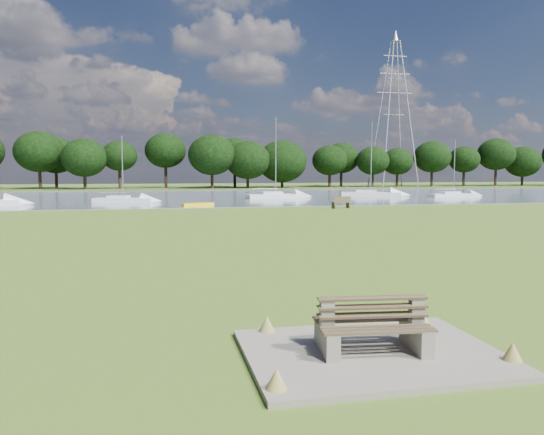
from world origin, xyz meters
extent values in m
plane|color=olive|center=(0.00, 0.00, 0.00)|extent=(220.00, 220.00, 0.00)
cube|color=slate|center=(0.00, 42.00, 0.00)|extent=(220.00, 40.00, 0.10)
cube|color=#4C6626|center=(0.00, 72.00, 0.00)|extent=(220.00, 20.00, 0.40)
cube|color=gray|center=(0.00, -14.00, 0.05)|extent=(4.20, 3.20, 0.10)
cube|color=gray|center=(-0.76, -13.92, 0.32)|extent=(0.34, 1.09, 0.45)
cube|color=gray|center=(-0.76, -13.92, 0.73)|extent=(0.24, 0.21, 0.56)
cube|color=gray|center=(0.76, -14.08, 0.32)|extent=(0.34, 1.09, 0.45)
cube|color=gray|center=(0.76, -14.08, 0.73)|extent=(0.24, 0.21, 0.56)
cube|color=brown|center=(-0.04, -14.33, 0.56)|extent=(1.87, 0.60, 0.04)
cube|color=brown|center=(-0.01, -14.08, 0.86)|extent=(1.84, 0.33, 0.45)
cube|color=brown|center=(0.04, -13.67, 0.56)|extent=(1.87, 0.60, 0.04)
cube|color=brown|center=(0.01, -13.92, 0.86)|extent=(1.84, 0.33, 0.45)
cube|color=brown|center=(10.61, 19.23, 0.25)|extent=(0.20, 0.50, 0.50)
cube|color=brown|center=(11.99, 19.55, 0.25)|extent=(0.20, 0.50, 0.50)
cube|color=brown|center=(11.30, 19.39, 0.50)|extent=(1.70, 0.85, 0.05)
cube|color=brown|center=(11.35, 19.18, 0.76)|extent=(1.60, 0.43, 0.49)
cube|color=yellow|center=(-0.12, 24.00, 0.19)|extent=(2.91, 1.68, 0.29)
cylinder|color=#A7A7A7|center=(37.13, 67.70, 13.45)|extent=(0.24, 0.24, 26.51)
cylinder|color=#A7A7A7|center=(41.74, 67.70, 13.45)|extent=(0.24, 0.24, 26.51)
cylinder|color=#A7A7A7|center=(37.13, 72.30, 13.45)|extent=(0.24, 0.24, 26.51)
cylinder|color=#A7A7A7|center=(41.74, 72.30, 13.45)|extent=(0.24, 0.24, 26.51)
cube|color=#A7A7A7|center=(39.43, 70.00, 17.43)|extent=(6.91, 0.15, 0.15)
cube|color=#A7A7A7|center=(39.43, 70.00, 20.88)|extent=(5.73, 0.15, 0.15)
cube|color=#A7A7A7|center=(39.43, 70.00, 24.06)|extent=(4.54, 0.15, 0.15)
cone|color=#A7A7A7|center=(39.43, 70.00, 27.70)|extent=(1.18, 1.18, 1.97)
cylinder|color=black|center=(-23.00, 68.00, 1.91)|extent=(0.45, 0.45, 3.42)
ellipsoid|color=black|center=(-23.00, 68.00, 6.09)|extent=(6.27, 6.27, 5.33)
cylinder|color=black|center=(-16.00, 68.00, 2.04)|extent=(0.45, 0.45, 3.68)
ellipsoid|color=black|center=(-16.00, 68.00, 6.53)|extent=(7.17, 7.17, 6.09)
cylinder|color=black|center=(-9.00, 68.00, 1.65)|extent=(0.45, 0.45, 2.90)
ellipsoid|color=black|center=(-9.00, 68.00, 5.20)|extent=(8.07, 8.07, 6.86)
cylinder|color=black|center=(-2.00, 68.00, 1.78)|extent=(0.45, 0.45, 3.16)
ellipsoid|color=black|center=(-2.00, 68.00, 5.65)|extent=(6.27, 6.27, 5.33)
cylinder|color=black|center=(5.00, 68.00, 1.91)|extent=(0.45, 0.45, 3.42)
ellipsoid|color=black|center=(5.00, 68.00, 6.09)|extent=(7.17, 7.17, 6.09)
cylinder|color=black|center=(12.00, 68.00, 2.04)|extent=(0.45, 0.45, 3.68)
ellipsoid|color=black|center=(12.00, 68.00, 6.53)|extent=(8.07, 8.07, 6.86)
cylinder|color=black|center=(19.00, 68.00, 1.65)|extent=(0.45, 0.45, 2.90)
ellipsoid|color=black|center=(19.00, 68.00, 5.20)|extent=(6.27, 6.27, 5.33)
cylinder|color=black|center=(26.00, 68.00, 1.78)|extent=(0.45, 0.45, 3.16)
ellipsoid|color=black|center=(26.00, 68.00, 5.65)|extent=(7.17, 7.17, 6.09)
cylinder|color=black|center=(33.00, 68.00, 1.91)|extent=(0.45, 0.45, 3.42)
ellipsoid|color=black|center=(33.00, 68.00, 6.09)|extent=(8.07, 8.07, 6.86)
cylinder|color=black|center=(40.00, 68.00, 2.04)|extent=(0.45, 0.45, 3.68)
ellipsoid|color=black|center=(40.00, 68.00, 6.53)|extent=(6.27, 6.27, 5.33)
cylinder|color=black|center=(47.00, 68.00, 1.65)|extent=(0.45, 0.45, 2.90)
ellipsoid|color=black|center=(47.00, 68.00, 5.20)|extent=(7.17, 7.17, 6.09)
cylinder|color=black|center=(54.00, 68.00, 1.78)|extent=(0.45, 0.45, 3.16)
ellipsoid|color=black|center=(54.00, 68.00, 5.65)|extent=(8.07, 8.07, 6.86)
cylinder|color=black|center=(61.00, 68.00, 1.91)|extent=(0.45, 0.45, 3.42)
ellipsoid|color=black|center=(61.00, 68.00, 6.09)|extent=(6.27, 6.27, 5.33)
cylinder|color=black|center=(68.00, 68.00, 2.04)|extent=(0.45, 0.45, 3.68)
ellipsoid|color=black|center=(68.00, 68.00, 6.53)|extent=(7.17, 7.17, 6.09)
cube|color=silver|center=(21.68, 37.93, 0.39)|extent=(7.28, 4.18, 0.68)
cube|color=silver|center=(21.15, 38.12, 0.80)|extent=(2.83, 2.27, 0.44)
cylinder|color=#A5A8AD|center=(21.68, 37.93, 4.78)|extent=(0.12, 0.12, 8.50)
cube|color=silver|center=(9.36, 35.46, 0.39)|extent=(6.78, 2.70, 0.69)
cube|color=silver|center=(8.84, 35.39, 0.81)|extent=(2.48, 1.74, 0.44)
cylinder|color=#A5A8AD|center=(9.36, 35.46, 4.78)|extent=(0.12, 0.12, 8.48)
cube|color=silver|center=(-6.76, 30.91, 0.36)|extent=(5.86, 3.03, 0.62)
cube|color=silver|center=(-7.19, 31.03, 0.73)|extent=(2.23, 1.72, 0.40)
cylinder|color=#A5A8AD|center=(-6.76, 30.91, 3.47)|extent=(0.11, 0.11, 5.96)
cube|color=silver|center=(30.19, 33.70, 0.35)|extent=(5.94, 1.90, 0.60)
cube|color=silver|center=(29.72, 33.68, 0.72)|extent=(2.11, 1.38, 0.39)
cylinder|color=#A5A8AD|center=(30.19, 33.70, 3.58)|extent=(0.10, 0.10, 6.19)
camera|label=1|loc=(-3.44, -22.08, 3.09)|focal=35.00mm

